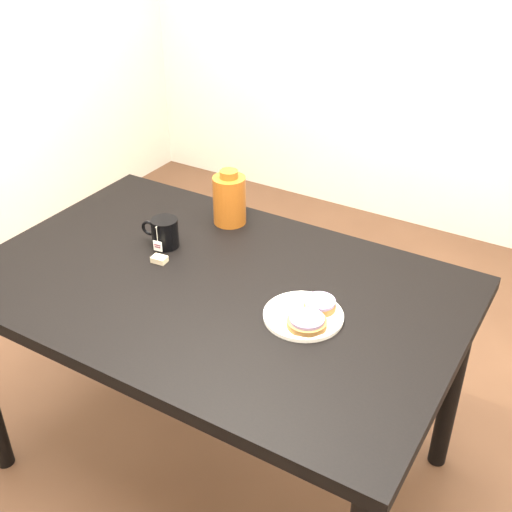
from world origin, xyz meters
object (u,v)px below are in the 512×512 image
object	(u,v)px
plate	(303,315)
mug	(164,233)
teabag_pouch	(159,259)
bagel_package	(229,199)
bagel_front	(307,322)
table	(215,306)
bagel_back	(320,304)

from	to	relation	value
plate	mug	bearing A→B (deg)	168.77
teabag_pouch	bagel_package	world-z (taller)	bagel_package
bagel_front	mug	bearing A→B (deg)	165.52
plate	bagel_package	xyz separation A→B (m)	(-0.45, 0.34, 0.08)
plate	teabag_pouch	distance (m)	0.50
mug	bagel_package	world-z (taller)	bagel_package
table	bagel_front	world-z (taller)	bagel_front
bagel_package	plate	bearing A→B (deg)	-37.07
bagel_back	teabag_pouch	bearing A→B (deg)	-177.57
table	teabag_pouch	distance (m)	0.22
teabag_pouch	bagel_package	distance (m)	0.33
plate	teabag_pouch	size ratio (longest dim) A/B	4.73
mug	table	bearing A→B (deg)	-28.40
plate	bagel_front	bearing A→B (deg)	-53.10
table	bagel_back	xyz separation A→B (m)	(0.32, 0.03, 0.11)
mug	bagel_package	xyz separation A→B (m)	(0.09, 0.23, 0.04)
bagel_back	bagel_package	distance (m)	0.57
bagel_package	teabag_pouch	bearing A→B (deg)	-98.07
table	mug	bearing A→B (deg)	159.45
bagel_front	mug	distance (m)	0.59
bagel_back	plate	bearing A→B (deg)	-119.07
bagel_front	teabag_pouch	world-z (taller)	bagel_front
bagel_package	bagel_front	bearing A→B (deg)	-38.36
table	plate	xyz separation A→B (m)	(0.30, -0.02, 0.09)
table	bagel_back	world-z (taller)	bagel_back
plate	table	bearing A→B (deg)	177.09
table	bagel_package	bearing A→B (deg)	115.80
table	plate	bearing A→B (deg)	-2.91
bagel_front	bagel_back	bearing A→B (deg)	93.43
bagel_front	table	bearing A→B (deg)	170.38
teabag_pouch	bagel_front	bearing A→B (deg)	-6.79
plate	bagel_package	distance (m)	0.57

